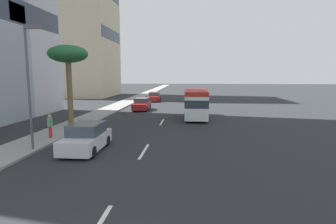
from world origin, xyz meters
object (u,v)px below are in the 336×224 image
at_px(minibus_lead, 196,103).
at_px(pedestrian_near_lamp, 50,125).
at_px(car_fourth, 195,97).
at_px(car_fifth, 86,138).
at_px(car_second, 154,97).
at_px(palm_tree, 68,57).
at_px(car_third, 142,104).
at_px(street_lamp, 30,74).

xyz_separation_m(minibus_lead, pedestrian_near_lamp, (-10.21, 10.26, -0.56)).
height_order(car_fourth, car_fifth, car_fifth).
xyz_separation_m(car_second, car_fourth, (0.03, -6.88, 0.00)).
bearing_deg(palm_tree, car_fifth, -149.99).
height_order(car_third, car_fourth, car_fourth).
bearing_deg(palm_tree, pedestrian_near_lamp, -171.88).
relative_size(car_third, street_lamp, 0.57).
relative_size(car_fourth, street_lamp, 0.63).
relative_size(car_fourth, pedestrian_near_lamp, 2.77).
distance_m(car_third, car_fifth, 18.80).
height_order(car_fourth, street_lamp, street_lamp).
xyz_separation_m(car_third, car_fourth, (11.56, -6.96, 0.01)).
bearing_deg(palm_tree, car_third, -20.03).
distance_m(minibus_lead, street_lamp, 16.55).
bearing_deg(street_lamp, pedestrian_near_lamp, 10.00).
relative_size(car_second, street_lamp, 0.61).
bearing_deg(palm_tree, street_lamp, -171.19).
relative_size(minibus_lead, car_fourth, 1.47).
xyz_separation_m(car_fourth, pedestrian_near_lamp, (-27.90, 10.45, 0.29)).
distance_m(car_second, pedestrian_near_lamp, 28.10).
bearing_deg(car_fourth, palm_tree, 154.18).
height_order(minibus_lead, palm_tree, palm_tree).
height_order(car_third, pedestrian_near_lamp, pedestrian_near_lamp).
xyz_separation_m(car_second, palm_tree, (-23.00, 4.26, 5.28)).
height_order(minibus_lead, car_fourth, minibus_lead).
relative_size(car_third, car_fourth, 0.91).
height_order(car_second, car_third, car_second).
relative_size(palm_tree, street_lamp, 0.96).
bearing_deg(minibus_lead, car_fourth, -0.60).
relative_size(car_second, palm_tree, 0.63).
bearing_deg(minibus_lead, palm_tree, 115.97).
relative_size(car_fifth, street_lamp, 0.58).
bearing_deg(car_fifth, street_lamp, -83.01).
bearing_deg(car_fourth, minibus_lead, 179.40).
height_order(minibus_lead, pedestrian_near_lamp, minibus_lead).
distance_m(pedestrian_near_lamp, street_lamp, 4.52).
xyz_separation_m(car_second, pedestrian_near_lamp, (-27.87, 3.57, 0.30)).
bearing_deg(pedestrian_near_lamp, street_lamp, 90.44).
bearing_deg(street_lamp, car_third, -8.86).
bearing_deg(car_third, car_second, 179.58).
bearing_deg(minibus_lead, car_second, 20.75).
height_order(car_fifth, pedestrian_near_lamp, pedestrian_near_lamp).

